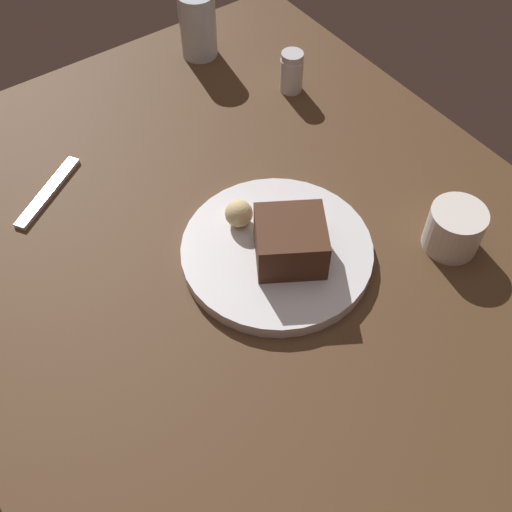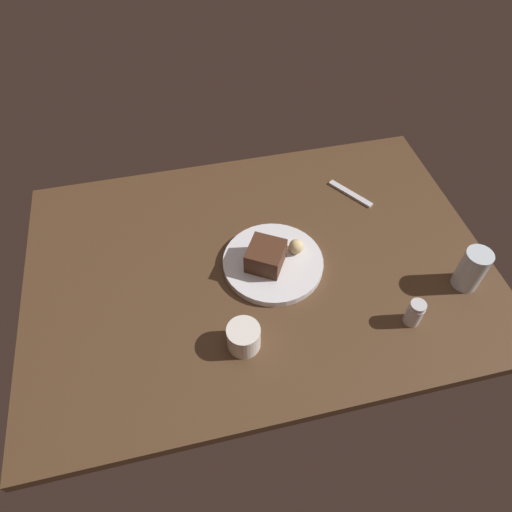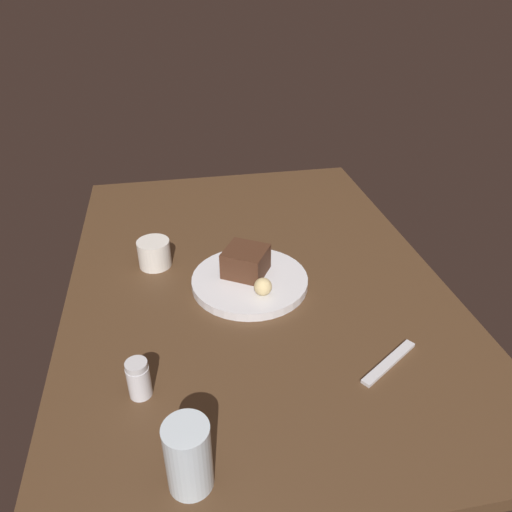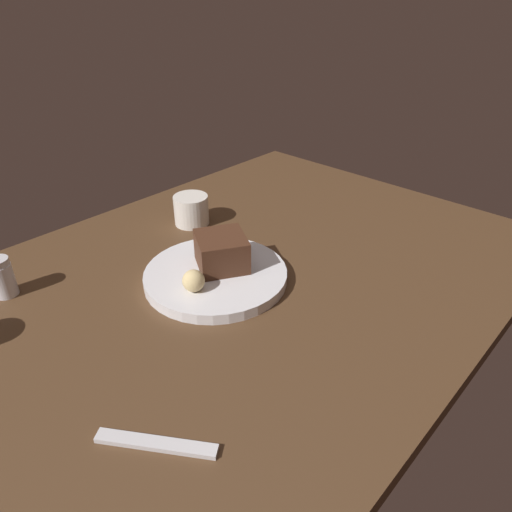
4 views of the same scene
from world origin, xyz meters
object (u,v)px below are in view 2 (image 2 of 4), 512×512
at_px(coffee_cup, 244,337).
at_px(dessert_spoon, 350,194).
at_px(dessert_plate, 273,263).
at_px(chocolate_cake_slice, 266,256).
at_px(bread_roll, 297,248).
at_px(salt_shaker, 415,313).
at_px(water_glass, 472,269).

relative_size(coffee_cup, dessert_spoon, 0.51).
height_order(dessert_plate, chocolate_cake_slice, chocolate_cake_slice).
height_order(bread_roll, dessert_spoon, bread_roll).
height_order(salt_shaker, water_glass, water_glass).
height_order(dessert_plate, salt_shaker, salt_shaker).
height_order(chocolate_cake_slice, dessert_spoon, chocolate_cake_slice).
distance_m(dessert_plate, chocolate_cake_slice, 0.05).
distance_m(bread_roll, dessert_spoon, 0.30).
relative_size(bread_roll, coffee_cup, 0.50).
bearing_deg(dessert_plate, bread_roll, 10.89).
bearing_deg(dessert_spoon, water_glass, 170.70).
distance_m(chocolate_cake_slice, bread_roll, 0.09).
relative_size(chocolate_cake_slice, salt_shaker, 1.25).
bearing_deg(salt_shaker, dessert_spoon, 88.49).
bearing_deg(chocolate_cake_slice, water_glass, -18.43).
bearing_deg(salt_shaker, water_glass, 22.09).
relative_size(dessert_plate, chocolate_cake_slice, 2.90).
xyz_separation_m(dessert_plate, coffee_cup, (-0.12, -0.21, 0.02)).
xyz_separation_m(bread_roll, coffee_cup, (-0.19, -0.22, -0.01)).
bearing_deg(bread_roll, coffee_cup, -130.30).
relative_size(chocolate_cake_slice, bread_roll, 2.34).
distance_m(bread_roll, coffee_cup, 0.29).
bearing_deg(water_glass, chocolate_cake_slice, 161.57).
relative_size(dessert_plate, coffee_cup, 3.40).
relative_size(chocolate_cake_slice, coffee_cup, 1.17).
bearing_deg(dessert_spoon, dessert_plate, 91.98).
bearing_deg(bread_roll, dessert_spoon, 40.76).
distance_m(bread_roll, water_glass, 0.43).
bearing_deg(dessert_plate, salt_shaker, -40.30).
height_order(coffee_cup, dessert_spoon, coffee_cup).
bearing_deg(chocolate_cake_slice, salt_shaker, -37.64).
distance_m(salt_shaker, dessert_spoon, 0.45).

